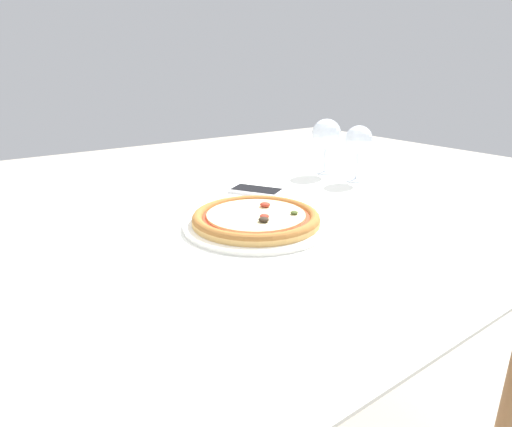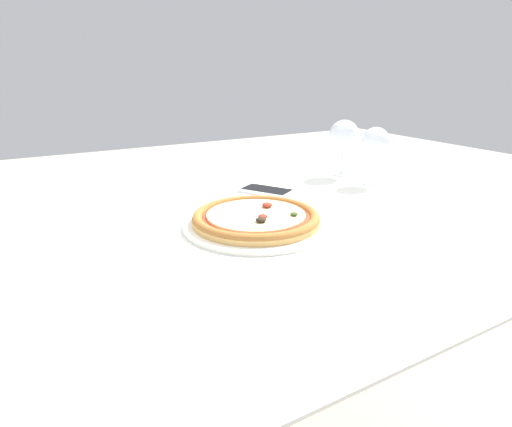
# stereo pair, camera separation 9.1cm
# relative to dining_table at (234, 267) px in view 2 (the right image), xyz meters

# --- Properties ---
(dining_table) EXTENTS (1.46, 0.94, 0.70)m
(dining_table) POSITION_rel_dining_table_xyz_m (0.00, 0.00, 0.00)
(dining_table) COLOR #997047
(dining_table) RESTS_ON ground_plane
(pizza_plate) EXTENTS (0.31, 0.31, 0.04)m
(pizza_plate) POSITION_rel_dining_table_xyz_m (0.06, 0.01, 0.09)
(pizza_plate) COLOR white
(pizza_plate) RESTS_ON dining_table
(wine_glass_far_left) EXTENTS (0.09, 0.09, 0.17)m
(wine_glass_far_left) POSITION_rel_dining_table_xyz_m (0.53, 0.28, 0.20)
(wine_glass_far_left) COLOR silver
(wine_glass_far_left) RESTS_ON dining_table
(wine_glass_far_right) EXTENTS (0.08, 0.08, 0.16)m
(wine_glass_far_right) POSITION_rel_dining_table_xyz_m (0.54, 0.16, 0.20)
(wine_glass_far_right) COLOR silver
(wine_glass_far_right) RESTS_ON dining_table
(cell_phone) EXTENTS (0.13, 0.16, 0.01)m
(cell_phone) POSITION_rel_dining_table_xyz_m (0.22, 0.23, 0.08)
(cell_phone) COLOR white
(cell_phone) RESTS_ON dining_table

